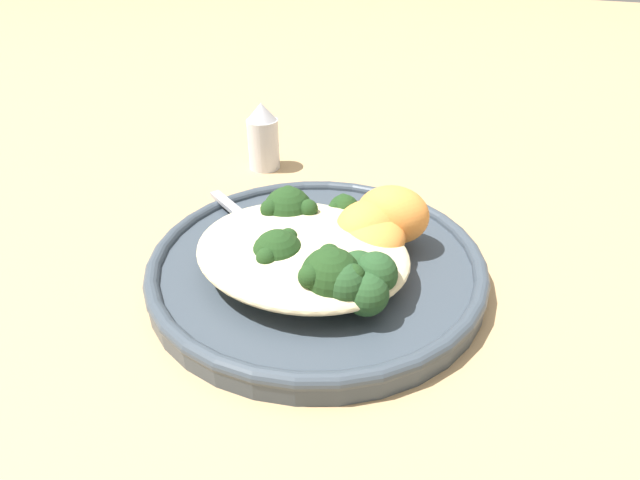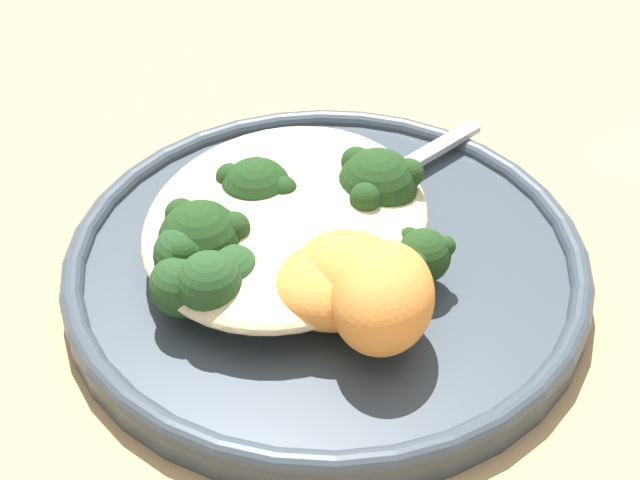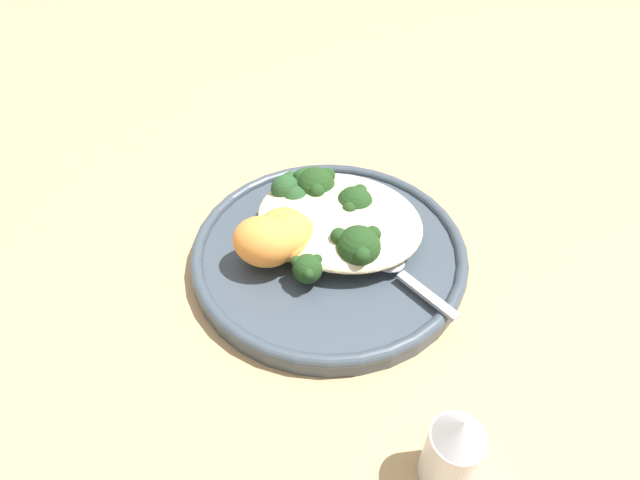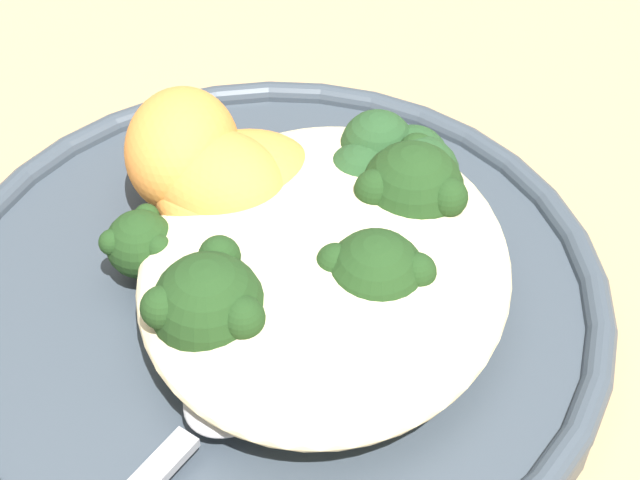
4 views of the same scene
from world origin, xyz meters
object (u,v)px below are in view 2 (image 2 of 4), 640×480
at_px(quinoa_mound, 287,220).
at_px(sweet_potato_chunk_1, 355,277).
at_px(broccoli_stalk_0, 394,260).
at_px(broccoli_stalk_1, 372,196).
at_px(plate, 320,266).
at_px(spoon, 378,179).
at_px(kale_tuft, 205,272).
at_px(sweet_potato_chunk_0, 383,298).
at_px(sweet_potato_chunk_2, 340,284).
at_px(broccoli_stalk_3, 215,245).
at_px(broccoli_stalk_2, 268,206).

bearing_deg(quinoa_mound, sweet_potato_chunk_1, -124.95).
relative_size(broccoli_stalk_0, broccoli_stalk_1, 0.79).
distance_m(plate, spoon, 0.06).
bearing_deg(kale_tuft, sweet_potato_chunk_0, -85.24).
bearing_deg(sweet_potato_chunk_2, broccoli_stalk_0, -29.19).
xyz_separation_m(broccoli_stalk_3, sweet_potato_chunk_0, (-0.01, -0.09, 0.00)).
bearing_deg(broccoli_stalk_3, broccoli_stalk_1, -149.26).
xyz_separation_m(broccoli_stalk_2, broccoli_stalk_3, (-0.04, 0.01, 0.00)).
relative_size(quinoa_mound, sweet_potato_chunk_1, 2.77).
relative_size(broccoli_stalk_2, kale_tuft, 1.74).
bearing_deg(broccoli_stalk_0, kale_tuft, -174.15).
xyz_separation_m(broccoli_stalk_2, sweet_potato_chunk_2, (-0.04, -0.05, -0.00)).
height_order(plate, sweet_potato_chunk_0, sweet_potato_chunk_0).
height_order(broccoli_stalk_1, kale_tuft, broccoli_stalk_1).
bearing_deg(broccoli_stalk_3, plate, -155.64).
height_order(plate, broccoli_stalk_3, broccoli_stalk_3).
relative_size(plate, broccoli_stalk_0, 3.38).
relative_size(quinoa_mound, broccoli_stalk_2, 1.73).
distance_m(plate, broccoli_stalk_3, 0.06).
relative_size(plate, broccoli_stalk_2, 2.82).
bearing_deg(broccoli_stalk_1, broccoli_stalk_3, 145.14).
xyz_separation_m(plate, sweet_potato_chunk_1, (-0.03, -0.03, 0.03)).
height_order(broccoli_stalk_2, sweet_potato_chunk_0, sweet_potato_chunk_0).
height_order(kale_tuft, spoon, kale_tuft).
bearing_deg(sweet_potato_chunk_1, plate, 42.60).
xyz_separation_m(quinoa_mound, broccoli_stalk_3, (-0.04, 0.02, 0.01)).
xyz_separation_m(broccoli_stalk_1, spoon, (0.03, 0.01, -0.02)).
relative_size(plate, kale_tuft, 4.90).
bearing_deg(broccoli_stalk_2, kale_tuft, 113.24).
distance_m(quinoa_mound, broccoli_stalk_3, 0.04).
relative_size(broccoli_stalk_3, spoon, 0.99).
xyz_separation_m(quinoa_mound, broccoli_stalk_1, (0.03, -0.04, 0.01)).
bearing_deg(broccoli_stalk_1, broccoli_stalk_0, -137.88).
distance_m(broccoli_stalk_0, broccoli_stalk_3, 0.09).
height_order(quinoa_mound, spoon, quinoa_mound).
height_order(quinoa_mound, sweet_potato_chunk_2, sweet_potato_chunk_2).
height_order(plate, broccoli_stalk_1, broccoli_stalk_1).
relative_size(broccoli_stalk_2, sweet_potato_chunk_2, 1.41).
distance_m(broccoli_stalk_0, sweet_potato_chunk_1, 0.03).
height_order(plate, sweet_potato_chunk_1, sweet_potato_chunk_1).
height_order(sweet_potato_chunk_1, spoon, sweet_potato_chunk_1).
height_order(broccoli_stalk_3, kale_tuft, broccoli_stalk_3).
bearing_deg(broccoli_stalk_2, plate, -158.38).
distance_m(quinoa_mound, broccoli_stalk_0, 0.06).
bearing_deg(sweet_potato_chunk_2, kale_tuft, 104.82).
bearing_deg(broccoli_stalk_3, sweet_potato_chunk_1, 165.26).
bearing_deg(broccoli_stalk_1, broccoli_stalk_2, 123.58).
relative_size(broccoli_stalk_3, sweet_potato_chunk_2, 1.59).
relative_size(broccoli_stalk_3, kale_tuft, 1.96).
distance_m(broccoli_stalk_1, kale_tuft, 0.10).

